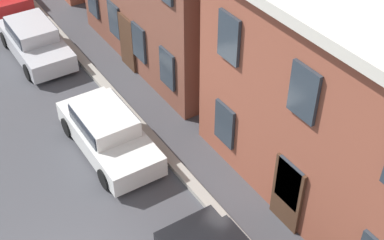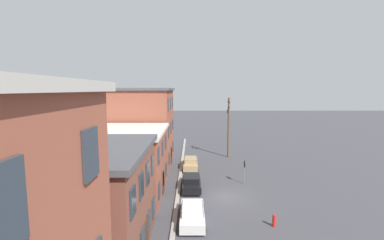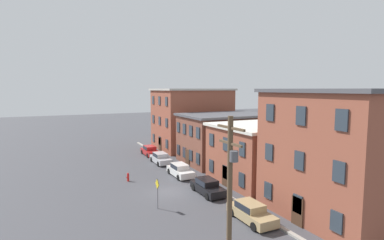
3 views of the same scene
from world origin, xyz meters
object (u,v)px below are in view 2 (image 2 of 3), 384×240
(car_tan, at_px, (191,163))
(utility_pole, at_px, (228,124))
(car_white, at_px, (192,213))
(caution_sign, at_px, (244,168))
(fire_hydrant, at_px, (274,220))
(car_black, at_px, (191,182))

(car_tan, relative_size, utility_pole, 0.50)
(car_white, height_order, utility_pole, utility_pole)
(caution_sign, xyz_separation_m, utility_pole, (10.99, 0.17, 3.23))
(caution_sign, relative_size, fire_hydrant, 2.77)
(car_black, height_order, utility_pole, utility_pole)
(car_white, relative_size, caution_sign, 1.66)
(car_white, bearing_deg, caution_sign, -34.74)
(car_tan, xyz_separation_m, utility_pole, (5.60, -5.61, 4.25))
(car_white, distance_m, fire_hydrant, 6.08)
(car_white, relative_size, car_black, 1.00)
(car_white, relative_size, utility_pole, 0.50)
(car_tan, bearing_deg, fire_hydrant, -156.29)
(car_white, distance_m, caution_sign, 9.91)
(fire_hydrant, bearing_deg, utility_pole, 1.73)
(car_white, distance_m, car_black, 6.63)
(car_tan, distance_m, fire_hydrant, 15.44)
(car_white, bearing_deg, fire_hydrant, -96.14)
(car_white, xyz_separation_m, utility_pole, (19.09, -5.44, 4.25))
(car_tan, distance_m, utility_pole, 9.00)
(car_white, height_order, car_black, same)
(caution_sign, distance_m, utility_pole, 11.46)
(caution_sign, bearing_deg, fire_hydrant, -177.24)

